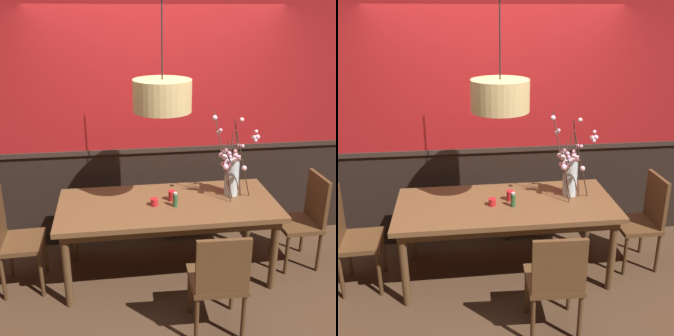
# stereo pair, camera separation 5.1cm
# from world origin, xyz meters

# --- Properties ---
(ground_plane) EXTENTS (24.00, 24.00, 0.00)m
(ground_plane) POSITION_xyz_m (0.00, 0.00, 0.00)
(ground_plane) COLOR #4C3321
(back_wall) EXTENTS (5.77, 0.14, 2.71)m
(back_wall) POSITION_xyz_m (0.00, 0.76, 1.35)
(back_wall) COLOR black
(back_wall) RESTS_ON ground
(dining_table) EXTENTS (2.03, 0.91, 0.77)m
(dining_table) POSITION_xyz_m (0.00, 0.00, 0.69)
(dining_table) COLOR brown
(dining_table) RESTS_ON ground
(chair_head_east_end) EXTENTS (0.40, 0.43, 0.95)m
(chair_head_east_end) POSITION_xyz_m (1.38, 0.01, 0.53)
(chair_head_east_end) COLOR brown
(chair_head_east_end) RESTS_ON ground
(chair_near_side_right) EXTENTS (0.44, 0.44, 0.92)m
(chair_near_side_right) POSITION_xyz_m (0.28, -0.86, 0.51)
(chair_near_side_right) COLOR brown
(chair_near_side_right) RESTS_ON ground
(chair_head_west_end) EXTENTS (0.40, 0.45, 0.97)m
(chair_head_west_end) POSITION_xyz_m (-1.42, -0.02, 0.54)
(chair_head_west_end) COLOR brown
(chair_head_west_end) RESTS_ON ground
(chair_far_side_right) EXTENTS (0.49, 0.46, 0.94)m
(chair_far_side_right) POSITION_xyz_m (0.31, 0.87, 0.53)
(chair_far_side_right) COLOR brown
(chair_far_side_right) RESTS_ON ground
(vase_with_blossoms) EXTENTS (0.41, 0.35, 0.83)m
(vase_with_blossoms) POSITION_xyz_m (0.62, 0.09, 1.00)
(vase_with_blossoms) COLOR silver
(vase_with_blossoms) RESTS_ON dining_table
(candle_holder_nearer_center) EXTENTS (0.07, 0.07, 0.10)m
(candle_holder_nearer_center) POSITION_xyz_m (0.04, 0.05, 0.82)
(candle_holder_nearer_center) COLOR red
(candle_holder_nearer_center) RESTS_ON dining_table
(candle_holder_nearer_edge) EXTENTS (0.07, 0.07, 0.07)m
(candle_holder_nearer_edge) POSITION_xyz_m (-0.13, -0.04, 0.81)
(candle_holder_nearer_edge) COLOR red
(candle_holder_nearer_edge) RESTS_ON dining_table
(condiment_bottle) EXTENTS (0.05, 0.05, 0.14)m
(condiment_bottle) POSITION_xyz_m (0.05, -0.08, 0.83)
(condiment_bottle) COLOR #2D5633
(condiment_bottle) RESTS_ON dining_table
(pendant_lamp) EXTENTS (0.49, 0.49, 1.06)m
(pendant_lamp) POSITION_xyz_m (-0.06, -0.05, 1.78)
(pendant_lamp) COLOR tan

